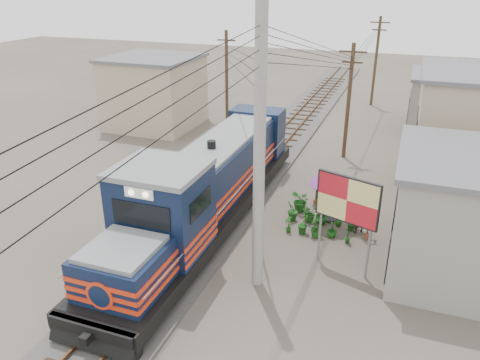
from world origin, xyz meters
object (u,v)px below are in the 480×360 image
at_px(market_umbrella, 333,179).
at_px(locomotive, 207,189).
at_px(billboard, 347,202).
at_px(vendor, 360,215).

bearing_deg(market_umbrella, locomotive, -156.10).
relative_size(billboard, market_umbrella, 1.34).
height_order(locomotive, market_umbrella, locomotive).
bearing_deg(vendor, locomotive, -28.00).
height_order(billboard, market_umbrella, billboard).
distance_m(billboard, market_umbrella, 3.90).
distance_m(locomotive, market_umbrella, 5.70).
xyz_separation_m(locomotive, market_umbrella, (5.20, 2.31, 0.32)).
height_order(billboard, vendor, billboard).
relative_size(locomotive, market_umbrella, 5.96).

